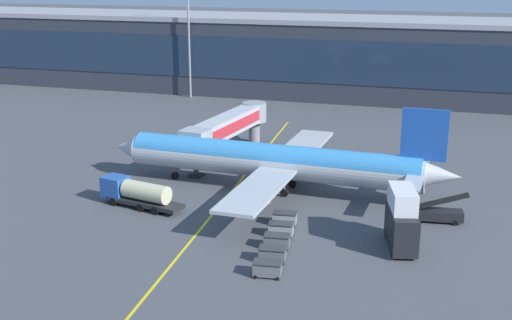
{
  "coord_description": "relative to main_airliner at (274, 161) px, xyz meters",
  "views": [
    {
      "loc": [
        24.22,
        -72.22,
        27.96
      ],
      "look_at": [
        1.48,
        2.62,
        4.5
      ],
      "focal_mm": 45.97,
      "sensor_mm": 36.0,
      "label": 1
    }
  ],
  "objects": [
    {
      "name": "baggage_cart_4",
      "position": [
        4.28,
        -10.77,
        -3.18
      ],
      "size": [
        2.82,
        1.92,
        1.48
      ],
      "color": "gray",
      "rests_on": "ground_plane"
    },
    {
      "name": "catering_lift",
      "position": [
        17.16,
        -13.21,
        -0.89
      ],
      "size": [
        4.04,
        7.2,
        6.3
      ],
      "color": "black",
      "rests_on": "ground_plane"
    },
    {
      "name": "apron_lead_in_line",
      "position": [
        -5.02,
        -2.6,
        -3.95
      ],
      "size": [
        5.34,
        79.86,
        0.01
      ],
      "primitive_type": "cube",
      "rotation": [
        0.0,
        0.0,
        0.06
      ],
      "color": "yellow",
      "rests_on": "ground_plane"
    },
    {
      "name": "terminal_building",
      "position": [
        -10.3,
        65.99,
        4.53
      ],
      "size": [
        207.44,
        21.56,
        16.93
      ],
      "color": "#2D333D",
      "rests_on": "ground_plane"
    },
    {
      "name": "baggage_cart_1",
      "position": [
        5.49,
        -20.3,
        -3.18
      ],
      "size": [
        2.82,
        1.92,
        1.48
      ],
      "color": "#595B60",
      "rests_on": "ground_plane"
    },
    {
      "name": "baggage_cart_3",
      "position": [
        4.68,
        -13.95,
        -3.18
      ],
      "size": [
        2.82,
        1.92,
        1.48
      ],
      "color": "gray",
      "rests_on": "ground_plane"
    },
    {
      "name": "apron_light_mast_0",
      "position": [
        -33.73,
        54.03,
        11.46
      ],
      "size": [
        2.8,
        0.5,
        26.76
      ],
      "color": "gray",
      "rests_on": "ground_plane"
    },
    {
      "name": "baggage_cart_2",
      "position": [
        5.09,
        -17.12,
        -3.18
      ],
      "size": [
        2.82,
        1.92,
        1.48
      ],
      "color": "#595B60",
      "rests_on": "ground_plane"
    },
    {
      "name": "jet_bridge",
      "position": [
        -10.4,
        12.81,
        1.0
      ],
      "size": [
        6.42,
        22.88,
        6.64
      ],
      "color": "#B2B7BC",
      "rests_on": "ground_plane"
    },
    {
      "name": "main_airliner",
      "position": [
        0.0,
        0.0,
        0.0
      ],
      "size": [
        45.93,
        36.38,
        12.01
      ],
      "color": "#B2B7BC",
      "rests_on": "ground_plane"
    },
    {
      "name": "ground_plane",
      "position": [
        -3.23,
        -4.6,
        -3.96
      ],
      "size": [
        700.0,
        700.0,
        0.0
      ],
      "primitive_type": "plane",
      "color": "#47494F"
    },
    {
      "name": "baggage_cart_0",
      "position": [
        5.89,
        -23.47,
        -3.18
      ],
      "size": [
        2.82,
        1.92,
        1.48
      ],
      "color": "#595B60",
      "rests_on": "ground_plane"
    },
    {
      "name": "fuel_tanker",
      "position": [
        -14.14,
        -10.35,
        -2.21
      ],
      "size": [
        11.08,
        4.66,
        3.25
      ],
      "color": "#232326",
      "rests_on": "ground_plane"
    },
    {
      "name": "belt_loader",
      "position": [
        20.33,
        -4.92,
        -2.97
      ],
      "size": [
        7.01,
        2.61,
        3.49
      ],
      "color": "black",
      "rests_on": "ground_plane"
    }
  ]
}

